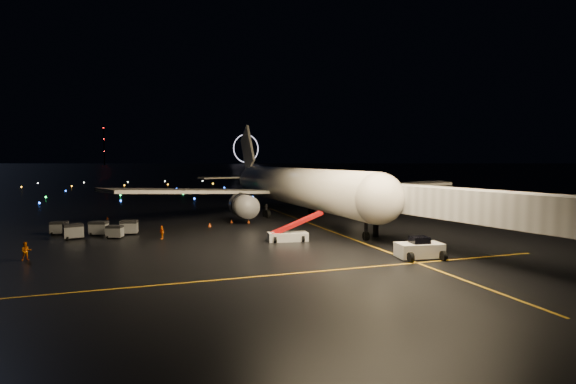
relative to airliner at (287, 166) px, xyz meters
name	(u,v)px	position (x,y,z in m)	size (l,w,h in m)	color
ground	(153,172)	(-11.92, 273.32, -8.25)	(2000.00, 2000.00, 0.00)	black
lane_centre	(313,225)	(0.08, -11.68, -8.24)	(0.25, 80.00, 0.02)	gold
lane_cross	(231,279)	(-16.92, -36.68, -8.24)	(60.00, 0.25, 0.02)	gold
airliner	(287,166)	(0.00, 0.00, 0.00)	(58.21, 55.29, 16.49)	silver
pushback_tug	(419,247)	(1.47, -35.00, -7.23)	(4.26, 2.23, 2.03)	silver
belt_loader	(288,227)	(-7.49, -22.66, -6.65)	(6.59, 1.80, 3.19)	silver
crew_b	(26,251)	(-33.52, -24.30, -7.38)	(0.84, 0.66, 1.73)	orange
crew_c	(162,232)	(-21.06, -16.75, -7.46)	(0.92, 0.38, 1.58)	orange
safety_cone_0	(249,221)	(-8.33, -7.23, -7.97)	(0.48, 0.48, 0.54)	#F45514
safety_cone_1	(232,221)	(-10.63, -6.20, -7.99)	(0.45, 0.45, 0.51)	#F45514
safety_cone_2	(210,225)	(-14.25, -8.83, -7.98)	(0.47, 0.47, 0.54)	#F45514
safety_cone_3	(107,218)	(-28.13, 3.70, -8.00)	(0.43, 0.43, 0.49)	#F45514
ferris_wheel	(246,150)	(158.08, 693.32, 17.75)	(50.00, 4.00, 52.00)	black
radio_mast	(104,145)	(-71.92, 713.32, 23.75)	(1.80, 1.80, 64.00)	black
taxiway_lights	(175,187)	(-11.92, 79.32, -8.07)	(164.00, 92.00, 0.36)	black
baggage_cart_0	(115,232)	(-26.30, -14.37, -7.49)	(1.78, 1.24, 1.51)	gray
baggage_cart_1	(73,231)	(-30.88, -13.36, -7.35)	(2.10, 1.47, 1.79)	gray
baggage_cart_2	(129,227)	(-24.74, -11.99, -7.38)	(2.03, 1.42, 1.73)	gray
baggage_cart_3	(99,228)	(-28.23, -11.50, -7.39)	(2.02, 1.41, 1.71)	gray
baggage_cart_4	(59,228)	(-32.94, -9.34, -7.44)	(1.91, 1.33, 1.62)	gray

